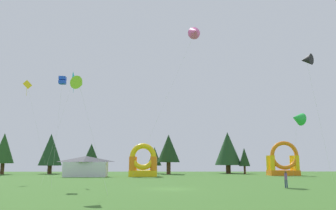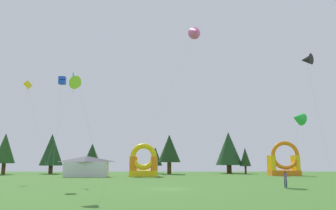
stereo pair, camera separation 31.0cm
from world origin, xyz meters
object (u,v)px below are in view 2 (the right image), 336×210
at_px(kite_blue_box, 62,81).
at_px(festival_tent, 86,166).
at_px(inflatable_blue_arch, 144,165).
at_px(kite_lime_delta, 78,84).
at_px(kite_cyan_diamond, 74,79).
at_px(inflatable_orange_dome, 284,163).
at_px(kite_black_delta, 306,60).
at_px(kite_pink_delta, 195,32).
at_px(kite_yellow_diamond, 27,86).
at_px(person_left_edge, 285,178).
at_px(kite_green_delta, 298,118).

height_order(kite_blue_box, festival_tent, kite_blue_box).
bearing_deg(inflatable_blue_arch, kite_lime_delta, -96.99).
relative_size(kite_blue_box, inflatable_blue_arch, 2.15).
bearing_deg(kite_cyan_diamond, inflatable_orange_dome, 29.53).
height_order(inflatable_orange_dome, festival_tent, inflatable_orange_dome).
distance_m(kite_black_delta, kite_lime_delta, 28.49).
relative_size(kite_blue_box, festival_tent, 1.70).
relative_size(kite_black_delta, kite_pink_delta, 0.62).
xyz_separation_m(kite_yellow_diamond, person_left_edge, (35.72, -14.77, -13.75)).
relative_size(kite_lime_delta, kite_green_delta, 0.99).
xyz_separation_m(kite_green_delta, inflatable_orange_dome, (2.76, 15.39, -7.42)).
height_order(kite_green_delta, kite_cyan_diamond, kite_cyan_diamond).
bearing_deg(kite_black_delta, kite_blue_box, 178.19).
bearing_deg(kite_cyan_diamond, festival_tent, 94.98).
relative_size(kite_black_delta, kite_blue_box, 1.21).
relative_size(person_left_edge, festival_tent, 0.23).
bearing_deg(person_left_edge, kite_black_delta, 54.88).
bearing_deg(kite_green_delta, kite_yellow_diamond, -177.74).
distance_m(person_left_edge, festival_tent, 39.11).
bearing_deg(inflatable_orange_dome, kite_green_delta, -100.19).
distance_m(kite_yellow_diamond, kite_green_delta, 44.39).
height_order(kite_yellow_diamond, person_left_edge, kite_yellow_diamond).
relative_size(kite_cyan_diamond, inflatable_orange_dome, 2.25).
bearing_deg(kite_lime_delta, person_left_edge, 17.93).
xyz_separation_m(kite_yellow_diamond, kite_lime_delta, (13.78, -21.87, -4.58)).
distance_m(kite_yellow_diamond, person_left_edge, 41.02).
height_order(kite_lime_delta, person_left_edge, kite_lime_delta).
xyz_separation_m(kite_black_delta, kite_lime_delta, (-26.28, -9.58, -5.39)).
bearing_deg(inflatable_orange_dome, kite_lime_delta, -130.30).
bearing_deg(festival_tent, kite_cyan_diamond, -85.02).
bearing_deg(kite_pink_delta, kite_black_delta, -50.93).
relative_size(kite_yellow_diamond, festival_tent, 1.95).
distance_m(kite_pink_delta, kite_blue_box, 26.53).
bearing_deg(kite_blue_box, kite_yellow_diamond, 128.54).
height_order(kite_cyan_diamond, kite_blue_box, kite_cyan_diamond).
height_order(kite_lime_delta, festival_tent, kite_lime_delta).
height_order(kite_black_delta, inflatable_orange_dome, kite_black_delta).
bearing_deg(inflatable_orange_dome, inflatable_blue_arch, -172.23).
bearing_deg(kite_yellow_diamond, inflatable_orange_dome, 20.09).
distance_m(kite_lime_delta, kite_green_delta, 38.41).
bearing_deg(person_left_edge, kite_lime_delta, -136.88).
relative_size(kite_black_delta, kite_yellow_diamond, 1.06).
bearing_deg(kite_cyan_diamond, kite_pink_delta, 22.25).
bearing_deg(person_left_edge, festival_tent, 161.89).
distance_m(kite_lime_delta, person_left_edge, 24.82).
bearing_deg(festival_tent, inflatable_orange_dome, 7.31).
distance_m(kite_blue_box, inflatable_orange_dome, 48.50).
height_order(kite_pink_delta, person_left_edge, kite_pink_delta).
distance_m(kite_yellow_diamond, festival_tent, 19.09).
distance_m(kite_blue_box, inflatable_blue_arch, 28.31).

